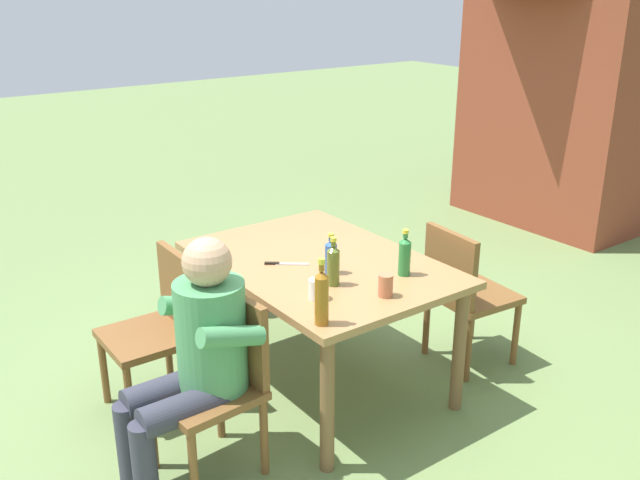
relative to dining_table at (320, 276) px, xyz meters
name	(u,v)px	position (x,y,z in m)	size (l,w,h in m)	color
ground_plane	(320,381)	(0.00, 0.00, -0.67)	(24.00, 24.00, 0.00)	#6B844C
dining_table	(320,276)	(0.00, 0.00, 0.00)	(1.48, 1.04, 0.76)	#A37547
chair_near_right	(219,376)	(0.33, -0.82, -0.18)	(0.47, 0.47, 0.87)	brown
chair_far_right	(464,289)	(0.32, 0.82, -0.18)	(0.48, 0.48, 0.87)	brown
chair_near_left	(160,323)	(-0.33, -0.82, -0.18)	(0.45, 0.45, 0.87)	brown
person_in_white_shirt	(196,351)	(0.33, -0.93, -0.02)	(0.47, 0.61, 1.18)	#4C935B
bottle_amber	(322,296)	(0.61, -0.44, 0.23)	(0.06, 0.06, 0.32)	#996019
bottle_blue	(331,256)	(0.18, -0.06, 0.19)	(0.06, 0.06, 0.22)	#2D56A3
bottle_green	(405,256)	(0.42, 0.24, 0.20)	(0.06, 0.06, 0.25)	#287A38
bottle_olive	(333,265)	(0.30, -0.14, 0.20)	(0.06, 0.06, 0.26)	#566623
cup_terracotta	(386,285)	(0.56, -0.01, 0.15)	(0.07, 0.07, 0.11)	#BC6B47
cup_white	(316,289)	(0.39, -0.31, 0.14)	(0.07, 0.07, 0.10)	white
table_knife	(283,264)	(-0.07, -0.20, 0.10)	(0.16, 0.20, 0.01)	silver
backpack_by_near_side	(245,280)	(-1.10, 0.14, -0.45)	(0.29, 0.26, 0.45)	maroon
backpack_by_far_side	(202,276)	(-1.33, -0.07, -0.45)	(0.28, 0.23, 0.46)	#47663D
brick_kiosk	(592,71)	(-1.10, 4.01, 0.71)	(1.94, 2.11, 2.63)	brown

